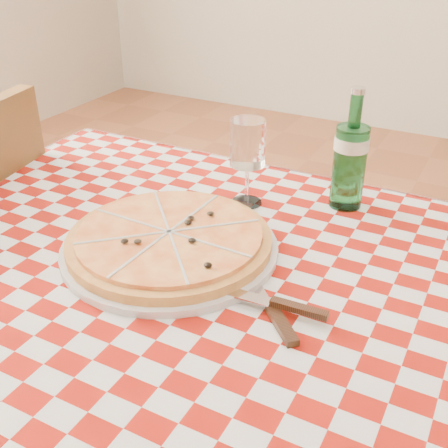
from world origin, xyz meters
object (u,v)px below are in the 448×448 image
Objects in this scene: water_bottle at (351,149)px; wine_glass at (247,163)px; dining_table at (218,322)px; pizza_plate at (169,239)px.

water_bottle is 0.20m from wine_glass.
water_bottle is at bearing 25.51° from wine_glass.
dining_table is 0.32m from wine_glass.
pizza_plate is 1.57× the size of water_bottle.
wine_glass is (-0.18, -0.09, -0.03)m from water_bottle.
pizza_plate is 0.39m from water_bottle.
wine_glass is at bearing 80.48° from pizza_plate.
water_bottle is (0.11, 0.34, 0.22)m from dining_table.
wine_glass reaches higher than dining_table.
dining_table is at bearing -107.84° from water_bottle.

